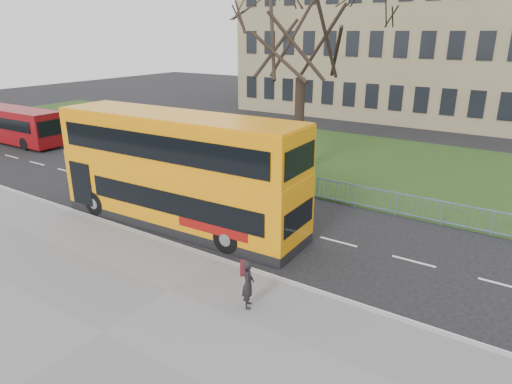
% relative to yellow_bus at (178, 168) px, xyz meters
% --- Properties ---
extents(ground, '(120.00, 120.00, 0.00)m').
position_rel_yellow_bus_xyz_m(ground, '(3.55, -0.36, -2.57)').
color(ground, black).
rests_on(ground, ground).
extents(pavement, '(80.00, 10.50, 0.12)m').
position_rel_yellow_bus_xyz_m(pavement, '(3.55, -7.11, -2.51)').
color(pavement, slate).
rests_on(pavement, ground).
extents(kerb, '(80.00, 0.20, 0.14)m').
position_rel_yellow_bus_xyz_m(kerb, '(3.55, -1.91, -2.50)').
color(kerb, gray).
rests_on(kerb, ground).
extents(grass_verge, '(80.00, 15.40, 0.08)m').
position_rel_yellow_bus_xyz_m(grass_verge, '(3.55, 13.94, -2.53)').
color(grass_verge, '#203A15').
rests_on(grass_verge, ground).
extents(guard_railing, '(40.00, 0.12, 1.10)m').
position_rel_yellow_bus_xyz_m(guard_railing, '(3.55, 6.24, -2.02)').
color(guard_railing, '#6A8ABD').
rests_on(guard_railing, ground).
extents(bare_tree, '(9.19, 9.19, 13.13)m').
position_rel_yellow_bus_xyz_m(bare_tree, '(0.55, 9.64, 4.08)').
color(bare_tree, black).
rests_on(bare_tree, grass_verge).
extents(civic_building, '(30.00, 15.00, 14.00)m').
position_rel_yellow_bus_xyz_m(civic_building, '(-1.45, 34.64, 4.43)').
color(civic_building, '#806C51').
rests_on(civic_building, ground).
extents(yellow_bus, '(11.51, 3.13, 4.78)m').
position_rel_yellow_bus_xyz_m(yellow_bus, '(0.00, 0.00, 0.00)').
color(yellow_bus, orange).
rests_on(yellow_bus, ground).
extents(red_bus, '(10.03, 2.54, 2.63)m').
position_rel_yellow_bus_xyz_m(red_bus, '(-21.58, 4.65, -1.17)').
color(red_bus, maroon).
rests_on(red_bus, ground).
extents(pedestrian, '(0.61, 0.67, 1.53)m').
position_rel_yellow_bus_xyz_m(pedestrian, '(6.21, -3.80, -1.68)').
color(pedestrian, black).
rests_on(pedestrian, pavement).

